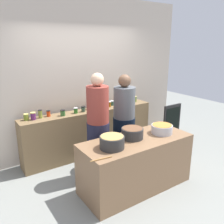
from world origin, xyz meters
TOP-DOWN VIEW (x-y plane):
  - ground at (0.00, 0.00)m, footprint 12.00×12.00m
  - storefront_wall at (0.00, 1.45)m, footprint 4.80×0.12m
  - display_shelf at (0.00, 1.10)m, footprint 2.70×0.36m
  - prep_table at (0.00, -0.30)m, footprint 1.70×0.70m
  - preserve_jar_0 at (-1.18, 1.17)m, footprint 0.09×0.09m
  - preserve_jar_1 at (-1.08, 1.13)m, footprint 0.09×0.09m
  - preserve_jar_2 at (-0.95, 1.16)m, footprint 0.07×0.07m
  - preserve_jar_3 at (-0.80, 1.17)m, footprint 0.07×0.07m
  - preserve_jar_4 at (-0.58, 1.06)m, footprint 0.09×0.09m
  - preserve_jar_5 at (-0.32, 1.08)m, footprint 0.07×0.07m
  - preserve_jar_6 at (-0.16, 1.08)m, footprint 0.08×0.08m
  - preserve_jar_7 at (0.04, 1.15)m, footprint 0.09×0.09m
  - preserve_jar_8 at (0.16, 1.04)m, footprint 0.09×0.09m
  - preserve_jar_9 at (0.43, 1.10)m, footprint 0.09×0.09m
  - preserve_jar_10 at (0.55, 1.16)m, footprint 0.08×0.08m
  - preserve_jar_11 at (0.77, 1.09)m, footprint 0.09×0.09m
  - preserve_jar_12 at (0.87, 1.11)m, footprint 0.09×0.09m
  - preserve_jar_13 at (1.00, 1.15)m, footprint 0.08×0.08m
  - preserve_jar_14 at (1.14, 1.15)m, footprint 0.08×0.08m
  - cooking_pot_left at (-0.46, -0.34)m, footprint 0.34×0.34m
  - cooking_pot_center at (-0.03, -0.23)m, footprint 0.33×0.33m
  - cooking_pot_right at (0.48, -0.33)m, footprint 0.33×0.33m
  - wooden_spoon at (-0.76, -0.54)m, footprint 0.29×0.05m
  - cook_with_tongs at (-0.30, 0.30)m, footprint 0.36×0.36m
  - cook_in_cap at (0.30, 0.42)m, footprint 0.39×0.39m
  - chalkboard_sign at (1.71, 0.56)m, footprint 0.48×0.05m

SIDE VIEW (x-z plane):
  - ground at x=0.00m, z-range 0.00..0.00m
  - prep_table at x=0.00m, z-range 0.00..0.79m
  - chalkboard_sign at x=1.71m, z-range 0.01..0.88m
  - display_shelf at x=0.00m, z-range 0.00..0.90m
  - cook_in_cap at x=0.30m, z-range -0.08..1.56m
  - cook_with_tongs at x=-0.30m, z-range -0.08..1.64m
  - wooden_spoon at x=-0.76m, z-range 0.79..0.81m
  - cooking_pot_right at x=0.48m, z-range 0.79..0.93m
  - cooking_pot_center at x=-0.03m, z-range 0.79..0.95m
  - cooking_pot_left at x=-0.46m, z-range 0.79..0.96m
  - preserve_jar_10 at x=0.55m, z-range 0.90..1.00m
  - preserve_jar_11 at x=0.77m, z-range 0.90..1.01m
  - preserve_jar_5 at x=-0.32m, z-range 0.90..1.01m
  - preserve_jar_3 at x=-0.80m, z-range 0.90..1.01m
  - preserve_jar_6 at x=-0.16m, z-range 0.90..1.01m
  - preserve_jar_4 at x=-0.58m, z-range 0.90..1.01m
  - preserve_jar_0 at x=-1.18m, z-range 0.90..1.01m
  - preserve_jar_9 at x=0.43m, z-range 0.90..1.02m
  - preserve_jar_14 at x=1.14m, z-range 0.90..1.02m
  - preserve_jar_1 at x=-1.08m, z-range 0.90..1.03m
  - preserve_jar_12 at x=0.87m, z-range 0.90..1.04m
  - preserve_jar_13 at x=1.00m, z-range 0.90..1.04m
  - preserve_jar_7 at x=0.04m, z-range 0.90..1.05m
  - preserve_jar_2 at x=-0.95m, z-range 0.90..1.05m
  - preserve_jar_8 at x=0.16m, z-range 0.90..1.05m
  - storefront_wall at x=0.00m, z-range 0.00..3.00m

